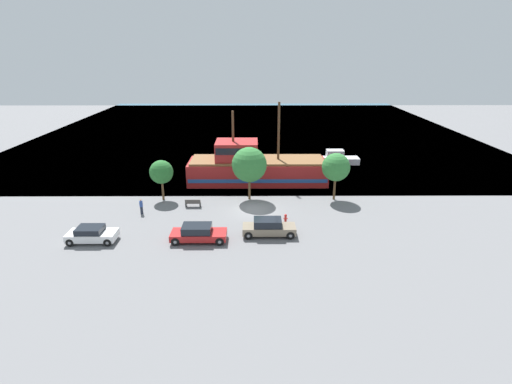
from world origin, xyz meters
The scene contains 13 objects.
ground_plane centered at (0.00, 0.00, 0.00)m, with size 160.00×160.00×0.00m, color slate.
water_surface centered at (0.00, 44.00, 0.00)m, with size 80.00×80.00×0.00m, color #38667F.
pirate_ship centered at (0.21, 9.10, 1.84)m, with size 17.84×5.23×9.64m.
moored_boat_dockside centered at (11.77, 17.29, 0.72)m, with size 5.87×1.98×1.97m.
parked_car_curb_front centered at (-13.62, -7.01, 0.68)m, with size 4.03×1.91×1.35m.
parked_car_curb_mid centered at (1.28, -5.88, 0.76)m, with size 4.58×1.78×1.53m.
parked_car_curb_rear centered at (-4.70, -6.90, 0.72)m, with size 4.67×1.98×1.43m.
fire_hydrant centered at (2.97, -2.96, 0.41)m, with size 0.42×0.25×0.76m.
bench_promenade_east centered at (-6.26, 0.81, 0.43)m, with size 1.59×0.45×0.85m.
pedestrian_walking_near centered at (-11.05, -0.98, 0.78)m, with size 0.32×0.32×1.56m.
tree_row_east centered at (-9.77, 2.99, 3.10)m, with size 2.49×2.49×4.36m.
tree_row_mideast centered at (-0.48, 3.12, 3.85)m, with size 3.70×3.70×5.71m.
tree_row_midwest centered at (8.65, 2.99, 3.60)m, with size 2.97×2.97×5.10m.
Camera 1 is at (0.01, -37.36, 15.30)m, focal length 28.00 mm.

